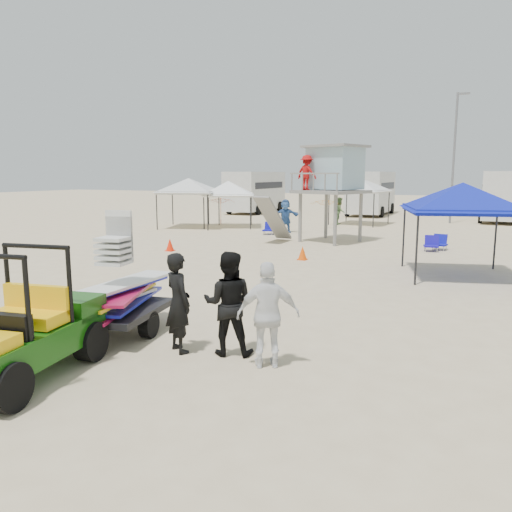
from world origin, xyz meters
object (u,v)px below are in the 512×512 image
at_px(lifeguard_tower, 330,172).
at_px(canopy_blue, 463,187).
at_px(surf_trailer, 120,292).
at_px(utility_cart, 16,321).
at_px(man_left, 178,303).

bearing_deg(lifeguard_tower, canopy_blue, -46.25).
bearing_deg(surf_trailer, utility_cart, -90.11).
xyz_separation_m(surf_trailer, man_left, (1.52, -0.30, 0.02)).
height_order(surf_trailer, man_left, surf_trailer).
distance_m(utility_cart, man_left, 2.54).
bearing_deg(canopy_blue, utility_cart, -116.81).
bearing_deg(surf_trailer, lifeguard_tower, 90.99).
bearing_deg(man_left, canopy_blue, -83.15).
distance_m(man_left, canopy_blue, 10.08).
bearing_deg(surf_trailer, canopy_blue, 57.38).
relative_size(man_left, canopy_blue, 0.47).
height_order(surf_trailer, canopy_blue, canopy_blue).
height_order(man_left, lifeguard_tower, lifeguard_tower).
xyz_separation_m(surf_trailer, canopy_blue, (5.59, 8.74, 1.83)).
distance_m(utility_cart, surf_trailer, 2.34).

